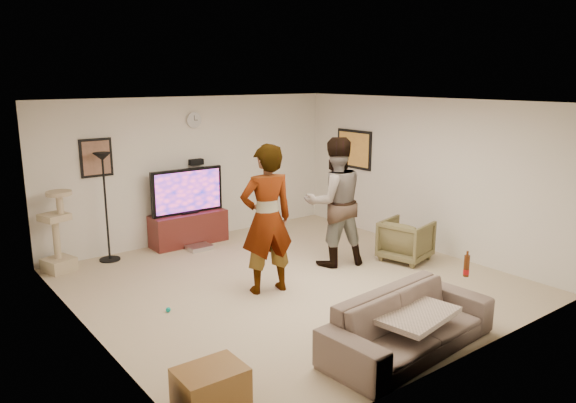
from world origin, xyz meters
TOP-DOWN VIEW (x-y plane):
  - floor at (0.00, 0.00)m, footprint 5.50×5.50m
  - ceiling at (0.00, 0.00)m, footprint 5.50×5.50m
  - wall_back at (0.00, 2.75)m, footprint 5.50×0.04m
  - wall_front at (0.00, -2.75)m, footprint 5.50×0.04m
  - wall_left at (-2.75, 0.00)m, footprint 0.04×5.50m
  - wall_right at (2.75, 0.00)m, footprint 0.04×5.50m
  - wall_clock at (0.00, 2.72)m, footprint 0.26×0.04m
  - wall_speaker at (0.00, 2.69)m, footprint 0.25×0.10m
  - picture_back at (-1.70, 2.73)m, footprint 0.42×0.03m
  - picture_right at (2.73, 1.60)m, footprint 0.03×0.78m
  - tv_stand at (-0.29, 2.50)m, footprint 1.32×0.45m
  - console_box at (-0.30, 2.11)m, footprint 0.40×0.30m
  - tv at (-0.29, 2.50)m, footprint 1.29×0.08m
  - tv_screen at (-0.29, 2.46)m, footprint 1.19×0.01m
  - floor_lamp at (-1.69, 2.48)m, footprint 0.32×0.32m
  - cat_tree at (-2.46, 2.45)m, footprint 0.49×0.49m
  - person_left at (-0.45, -0.06)m, footprint 0.81×0.62m
  - person_right at (1.00, 0.21)m, footprint 1.14×1.00m
  - sofa at (-0.21, -2.30)m, footprint 2.12×0.96m
  - throw_blanket at (-0.19, -2.30)m, footprint 1.01×0.84m
  - beer_bottle at (0.74, -2.30)m, footprint 0.06×0.06m
  - armchair at (2.02, -0.34)m, footprint 0.85×0.84m
  - side_table at (-2.40, -1.97)m, footprint 0.59×0.45m
  - toy_ball at (-1.82, 0.12)m, footprint 0.06×0.06m

SIDE VIEW (x-z plane):
  - floor at x=0.00m, z-range -0.02..0.00m
  - toy_ball at x=-1.82m, z-range 0.00..0.06m
  - console_box at x=-0.30m, z-range 0.00..0.07m
  - side_table at x=-2.40m, z-range 0.00..0.39m
  - tv_stand at x=-0.29m, z-range 0.00..0.55m
  - sofa at x=-0.21m, z-range 0.00..0.60m
  - armchair at x=2.02m, z-range 0.00..0.65m
  - throw_blanket at x=-0.19m, z-range 0.38..0.44m
  - cat_tree at x=-2.46m, z-range 0.00..1.22m
  - beer_bottle at x=0.74m, z-range 0.60..0.85m
  - floor_lamp at x=-1.69m, z-range 0.00..1.70m
  - tv at x=-0.29m, z-range 0.55..1.32m
  - tv_screen at x=-0.29m, z-range 0.60..1.27m
  - person_right at x=1.00m, z-range 0.00..1.96m
  - person_left at x=-0.45m, z-range 0.00..2.00m
  - wall_back at x=0.00m, z-range 0.00..2.50m
  - wall_front at x=0.00m, z-range 0.00..2.50m
  - wall_left at x=-2.75m, z-range 0.00..2.50m
  - wall_right at x=2.75m, z-range 0.00..2.50m
  - wall_speaker at x=0.00m, z-range 1.33..1.43m
  - picture_right at x=2.73m, z-range 1.19..1.81m
  - picture_back at x=-1.70m, z-range 1.34..1.86m
  - wall_clock at x=0.00m, z-range 1.97..2.23m
  - ceiling at x=0.00m, z-range 2.50..2.52m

